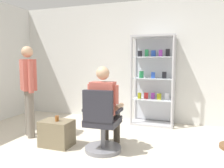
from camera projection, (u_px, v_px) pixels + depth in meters
back_wall at (138, 62)px, 5.13m from camera, size 6.00×0.10×2.70m
display_cabinet_main at (153, 80)px, 4.82m from camera, size 0.90×0.45×1.90m
office_chair at (102, 127)px, 3.34m from camera, size 0.57×0.56×0.96m
seated_shopkeeper at (105, 104)px, 3.46m from camera, size 0.49×0.57×1.29m
storage_crate at (57, 133)px, 3.61m from camera, size 0.50×0.36×0.42m
tea_glass at (57, 118)px, 3.56m from camera, size 0.06×0.06×0.09m
standing_customer at (28, 85)px, 4.00m from camera, size 0.43×0.40×1.63m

